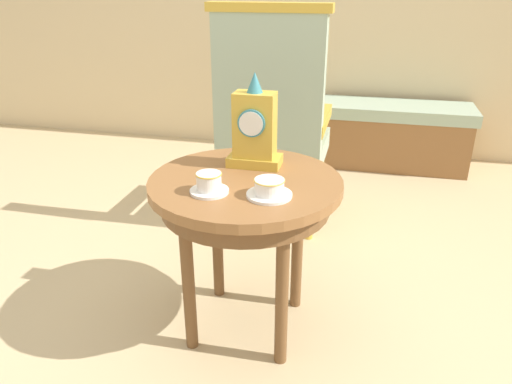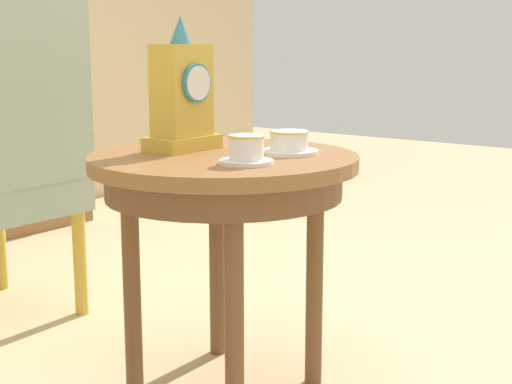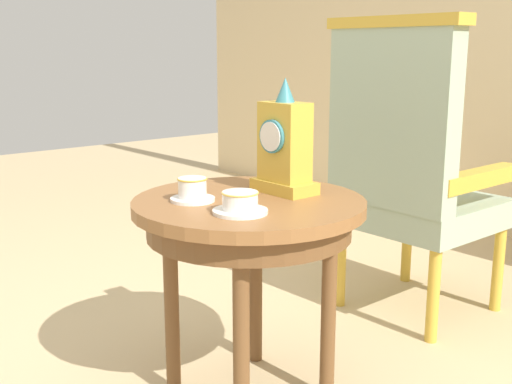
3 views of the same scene
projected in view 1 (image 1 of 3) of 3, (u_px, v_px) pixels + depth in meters
ground_plane at (235, 324)px, 1.88m from camera, size 10.00×10.00×0.00m
side_table at (246, 200)px, 1.67m from camera, size 0.66×0.66×0.61m
teacup_left at (209, 184)px, 1.52m from camera, size 0.12×0.12×0.07m
teacup_right at (269, 189)px, 1.50m from camera, size 0.14×0.14×0.06m
mantel_clock at (255, 129)px, 1.70m from camera, size 0.19×0.11×0.34m
armchair at (273, 118)px, 2.41m from camera, size 0.56×0.53×1.14m
window_bench at (391, 135)px, 3.40m from camera, size 1.07×0.40×0.44m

